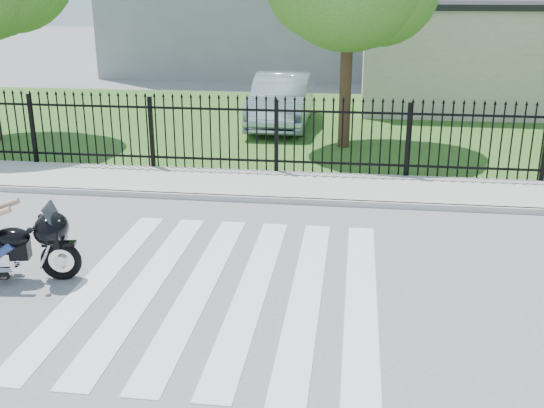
# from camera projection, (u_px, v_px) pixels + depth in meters

# --- Properties ---
(ground) EXTENTS (120.00, 120.00, 0.00)m
(ground) POSITION_uv_depth(u_px,v_px,m) (226.00, 289.00, 9.44)
(ground) COLOR slate
(ground) RESTS_ON ground
(crosswalk) EXTENTS (5.00, 5.50, 0.01)m
(crosswalk) POSITION_uv_depth(u_px,v_px,m) (226.00, 288.00, 9.44)
(crosswalk) COLOR silver
(crosswalk) RESTS_ON ground
(sidewalk) EXTENTS (40.00, 2.00, 0.12)m
(sidewalk) POSITION_uv_depth(u_px,v_px,m) (271.00, 185.00, 14.11)
(sidewalk) COLOR #ADAAA3
(sidewalk) RESTS_ON ground
(curb) EXTENTS (40.00, 0.12, 0.12)m
(curb) POSITION_uv_depth(u_px,v_px,m) (264.00, 200.00, 13.17)
(curb) COLOR #ADAAA3
(curb) RESTS_ON ground
(grass_strip) EXTENTS (40.00, 12.00, 0.02)m
(grass_strip) POSITION_uv_depth(u_px,v_px,m) (299.00, 123.00, 20.68)
(grass_strip) COLOR #305D20
(grass_strip) RESTS_ON ground
(iron_fence) EXTENTS (26.00, 0.04, 1.80)m
(iron_fence) POSITION_uv_depth(u_px,v_px,m) (276.00, 138.00, 14.77)
(iron_fence) COLOR black
(iron_fence) RESTS_ON ground
(building_low) EXTENTS (10.00, 6.00, 3.50)m
(building_low) POSITION_uv_depth(u_px,v_px,m) (503.00, 59.00, 22.99)
(building_low) COLOR beige
(building_low) RESTS_ON ground
(building_low_roof) EXTENTS (10.20, 6.20, 0.20)m
(building_low_roof) POSITION_uv_depth(u_px,v_px,m) (509.00, 5.00, 22.39)
(building_low_roof) COLOR black
(building_low_roof) RESTS_ON building_low
(parked_car) EXTENTS (1.73, 4.90, 1.61)m
(parked_car) POSITION_uv_depth(u_px,v_px,m) (282.00, 100.00, 20.07)
(parked_car) COLOR #93A5BA
(parked_car) RESTS_ON grass_strip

